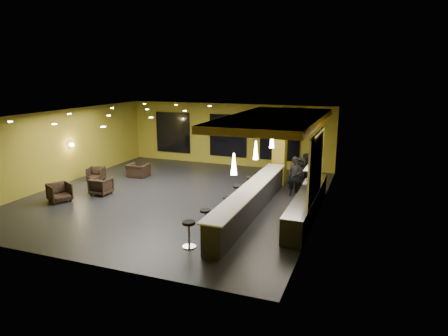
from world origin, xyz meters
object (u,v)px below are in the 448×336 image
(staff_a, at_px, (295,177))
(staff_c, at_px, (301,175))
(column, at_px, (280,147))
(armchair_b, at_px, (101,186))
(prep_counter, at_px, (307,205))
(armchair_a, at_px, (59,192))
(armchair_c, at_px, (96,174))
(bar_stool_4, at_px, (250,184))
(pendant_1, at_px, (256,150))
(staff_b, at_px, (307,173))
(bar_stool_2, at_px, (228,204))
(pendant_2, at_px, (272,140))
(pendant_0, at_px, (234,164))
(bar_stool_3, at_px, (238,193))
(armchair_d, at_px, (138,170))
(bar_stool_5, at_px, (258,178))
(bar_stool_0, at_px, (189,231))
(bar_stool_1, at_px, (205,217))
(bar_counter, at_px, (251,201))

(staff_a, distance_m, staff_c, 0.68)
(column, xyz_separation_m, armchair_b, (-6.84, -4.52, -1.38))
(prep_counter, height_order, armchair_a, prep_counter)
(staff_a, bearing_deg, armchair_a, -160.28)
(armchair_c, bearing_deg, bar_stool_4, -14.35)
(column, xyz_separation_m, pendant_1, (0.00, -4.10, 0.60))
(staff_b, xyz_separation_m, bar_stool_2, (-2.23, -4.04, -0.41))
(staff_a, height_order, bar_stool_2, staff_a)
(pendant_2, bearing_deg, prep_counter, -51.34)
(pendant_0, bearing_deg, bar_stool_3, 105.63)
(pendant_0, xyz_separation_m, pendant_1, (0.00, 2.50, 0.00))
(armchair_c, bearing_deg, pendant_0, -40.97)
(pendant_1, xyz_separation_m, armchair_c, (-8.49, 1.35, -2.01))
(armchair_d, relative_size, bar_stool_3, 1.20)
(column, xyz_separation_m, pendant_2, (0.00, -1.60, 0.60))
(pendant_2, xyz_separation_m, armchair_b, (-6.84, -2.92, -1.98))
(bar_stool_5, bearing_deg, bar_stool_3, -90.56)
(column, distance_m, bar_stool_2, 5.34)
(pendant_0, bearing_deg, column, 90.00)
(bar_stool_2, bearing_deg, bar_stool_3, 90.93)
(pendant_0, distance_m, bar_stool_5, 5.82)
(bar_stool_0, height_order, bar_stool_4, bar_stool_4)
(column, height_order, armchair_b, column)
(armchair_b, height_order, bar_stool_0, bar_stool_0)
(bar_stool_0, xyz_separation_m, bar_stool_1, (-0.04, 1.35, -0.05))
(armchair_c, xyz_separation_m, bar_stool_0, (7.59, -5.35, 0.19))
(staff_a, xyz_separation_m, bar_stool_3, (-1.86, -2.07, -0.32))
(staff_b, height_order, bar_stool_1, staff_b)
(armchair_d, xyz_separation_m, bar_stool_0, (6.10, -6.76, 0.20))
(bar_counter, xyz_separation_m, bar_stool_0, (-0.90, -3.50, 0.03))
(armchair_b, relative_size, bar_stool_3, 0.96)
(bar_stool_4, height_order, bar_stool_5, bar_stool_4)
(armchair_a, distance_m, bar_stool_0, 7.25)
(prep_counter, height_order, bar_stool_3, prep_counter)
(armchair_d, relative_size, bar_stool_5, 1.41)
(column, bearing_deg, armchair_a, -142.78)
(staff_c, distance_m, armchair_d, 8.27)
(prep_counter, height_order, bar_stool_4, prep_counter)
(bar_counter, relative_size, armchair_a, 9.51)
(bar_stool_3, xyz_separation_m, bar_stool_5, (0.03, 2.76, -0.08))
(armchair_c, height_order, bar_stool_0, bar_stool_0)
(prep_counter, xyz_separation_m, pendant_2, (-2.00, 2.50, 1.92))
(bar_stool_2, bearing_deg, staff_b, 61.12)
(pendant_2, distance_m, staff_a, 1.86)
(pendant_0, xyz_separation_m, armchair_a, (-7.82, 0.66, -1.97))
(pendant_0, xyz_separation_m, bar_stool_1, (-0.94, -0.14, -1.87))
(pendant_0, height_order, bar_stool_0, pendant_0)
(prep_counter, bearing_deg, staff_c, 104.29)
(staff_a, distance_m, staff_b, 0.82)
(bar_counter, distance_m, bar_stool_4, 2.26)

